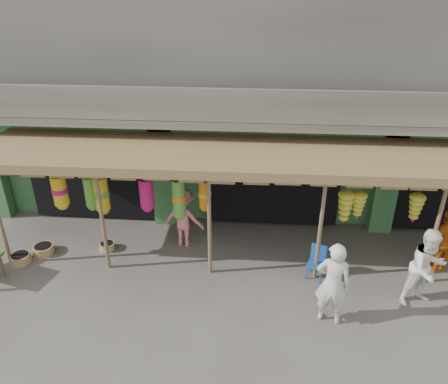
# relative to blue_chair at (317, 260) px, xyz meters

# --- Properties ---
(ground) EXTENTS (80.00, 80.00, 0.00)m
(ground) POSITION_rel_blue_chair_xyz_m (-1.03, 0.14, -0.45)
(ground) COLOR #514C47
(ground) RESTS_ON ground
(building) EXTENTS (16.40, 6.80, 7.00)m
(building) POSITION_rel_blue_chair_xyz_m (-1.03, 5.01, 2.92)
(building) COLOR gray
(building) RESTS_ON ground
(awning) EXTENTS (14.00, 2.70, 2.79)m
(awning) POSITION_rel_blue_chair_xyz_m (-1.20, 0.94, 2.12)
(awning) COLOR brown
(awning) RESTS_ON ground
(blue_chair) EXTENTS (0.50, 0.51, 0.81)m
(blue_chair) POSITION_rel_blue_chair_xyz_m (0.00, 0.00, 0.00)
(blue_chair) COLOR #184EA0
(blue_chair) RESTS_ON ground
(basket_left) EXTENTS (0.64, 0.64, 0.21)m
(basket_left) POSITION_rel_blue_chair_xyz_m (-7.29, -0.01, -0.35)
(basket_left) COLOR #916342
(basket_left) RESTS_ON ground
(basket_mid) EXTENTS (0.67, 0.67, 0.21)m
(basket_mid) POSITION_rel_blue_chair_xyz_m (-6.89, 0.41, -0.35)
(basket_mid) COLOR olive
(basket_mid) RESTS_ON ground
(basket_right) EXTENTS (0.51, 0.51, 0.18)m
(basket_right) POSITION_rel_blue_chair_xyz_m (-5.31, 0.69, -0.36)
(basket_right) COLOR #A2794B
(basket_right) RESTS_ON ground
(person_front) EXTENTS (0.77, 0.60, 1.89)m
(person_front) POSITION_rel_blue_chair_xyz_m (0.09, -1.47, 0.50)
(person_front) COLOR silver
(person_front) RESTS_ON ground
(person_right) EXTENTS (1.09, 0.98, 1.83)m
(person_right) POSITION_rel_blue_chair_xyz_m (2.16, -0.77, 0.47)
(person_right) COLOR white
(person_right) RESTS_ON ground
(person_vendor) EXTENTS (1.06, 0.76, 1.67)m
(person_vendor) POSITION_rel_blue_chair_xyz_m (2.97, 0.41, 0.39)
(person_vendor) COLOR #C86212
(person_vendor) RESTS_ON ground
(person_shopper) EXTENTS (1.15, 0.80, 1.63)m
(person_shopper) POSITION_rel_blue_chair_xyz_m (-3.32, 1.07, 0.36)
(person_shopper) COLOR #D7717E
(person_shopper) RESTS_ON ground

